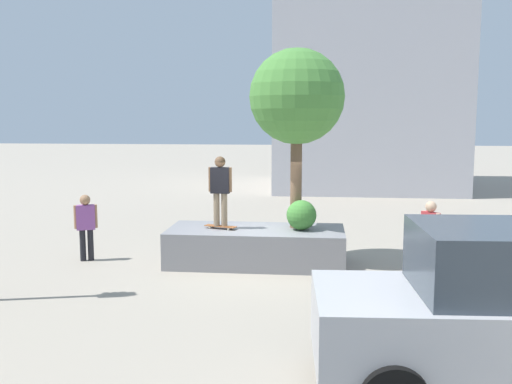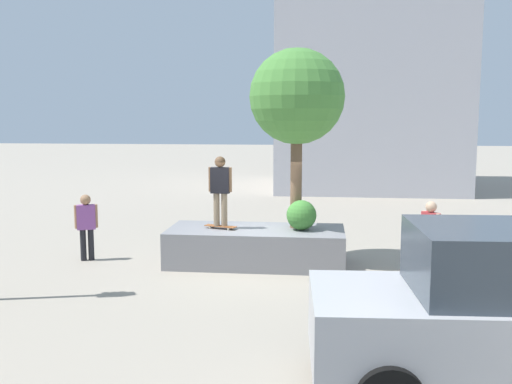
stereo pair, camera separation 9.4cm
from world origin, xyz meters
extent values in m
plane|color=#9E9384|center=(0.00, 0.00, 0.00)|extent=(120.00, 120.00, 0.00)
cube|color=gray|center=(-0.02, -0.32, 0.44)|extent=(4.26, 1.85, 0.88)
cylinder|color=brown|center=(-0.97, -0.59, 2.15)|extent=(0.28, 0.28, 2.55)
sphere|color=#4C8C3D|center=(-0.97, -0.59, 4.06)|extent=(2.29, 2.29, 2.29)
sphere|color=#2D6628|center=(-1.00, -0.74, 1.11)|extent=(0.46, 0.46, 0.46)
sphere|color=#3D7A33|center=(-1.12, -0.30, 1.24)|extent=(0.72, 0.72, 0.72)
cube|color=brown|center=(0.83, -0.22, 0.94)|extent=(0.83, 0.45, 0.02)
sphere|color=beige|center=(0.56, -0.22, 0.91)|extent=(0.06, 0.06, 0.06)
sphere|color=beige|center=(0.62, -0.06, 0.91)|extent=(0.06, 0.06, 0.06)
sphere|color=beige|center=(1.05, -0.38, 0.91)|extent=(0.06, 0.06, 0.06)
sphere|color=beige|center=(1.10, -0.22, 0.91)|extent=(0.06, 0.06, 0.06)
cylinder|color=#847056|center=(0.93, -0.23, 1.35)|extent=(0.15, 0.15, 0.80)
cylinder|color=#847056|center=(0.74, -0.22, 1.35)|extent=(0.15, 0.15, 0.80)
cube|color=black|center=(0.83, -0.22, 2.06)|extent=(0.46, 0.21, 0.63)
cylinder|color=brown|center=(1.07, -0.23, 2.08)|extent=(0.10, 0.10, 0.59)
cylinder|color=brown|center=(0.60, -0.21, 2.08)|extent=(0.10, 0.10, 0.59)
sphere|color=brown|center=(0.83, -0.22, 2.51)|extent=(0.26, 0.26, 0.26)
cube|color=#B7B7BC|center=(-3.85, 6.01, 0.88)|extent=(4.87, 2.25, 0.95)
cylinder|color=black|center=(-2.27, 5.09, 0.41)|extent=(0.82, 0.28, 0.81)
cylinder|color=#8C9EB7|center=(-4.15, 0.01, 0.39)|extent=(0.14, 0.14, 0.79)
cylinder|color=#8C9EB7|center=(-4.05, -0.15, 0.39)|extent=(0.14, 0.14, 0.79)
cube|color=#B23338|center=(-4.10, -0.07, 1.09)|extent=(0.39, 0.48, 0.61)
cylinder|color=#D8AD8C|center=(-4.22, 0.13, 1.11)|extent=(0.10, 0.10, 0.58)
cylinder|color=#D8AD8C|center=(-3.98, -0.27, 1.11)|extent=(0.10, 0.10, 0.58)
sphere|color=#D8AD8C|center=(-4.10, -0.07, 1.53)|extent=(0.26, 0.26, 0.26)
cylinder|color=navy|center=(-3.70, 2.43, 0.39)|extent=(0.14, 0.14, 0.78)
cylinder|color=navy|center=(-3.58, 2.28, 0.39)|extent=(0.14, 0.14, 0.78)
cube|color=silver|center=(-3.64, 2.35, 1.09)|extent=(0.42, 0.46, 0.61)
cylinder|color=#D8AD8C|center=(-3.79, 2.53, 1.11)|extent=(0.10, 0.10, 0.58)
cylinder|color=#D8AD8C|center=(-3.50, 2.17, 1.11)|extent=(0.10, 0.10, 0.58)
sphere|color=#D8AD8C|center=(-3.64, 2.35, 1.52)|extent=(0.26, 0.26, 0.26)
cylinder|color=black|center=(4.14, -0.26, 0.40)|extent=(0.14, 0.14, 0.79)
cylinder|color=black|center=(4.32, -0.19, 0.40)|extent=(0.14, 0.14, 0.79)
cube|color=#8C4C99|center=(4.23, -0.22, 1.10)|extent=(0.48, 0.34, 0.62)
cylinder|color=#9E7251|center=(4.01, -0.31, 1.12)|extent=(0.10, 0.10, 0.58)
cylinder|color=#9E7251|center=(4.45, -0.14, 1.12)|extent=(0.10, 0.10, 0.58)
sphere|color=#9E7251|center=(4.23, -0.22, 1.54)|extent=(0.26, 0.26, 0.26)
cube|color=#B2B2BC|center=(-3.87, -16.37, 8.01)|extent=(8.81, 7.91, 16.02)
camera|label=1|loc=(-1.46, 13.41, 3.59)|focal=40.58mm
camera|label=2|loc=(-1.55, 13.40, 3.59)|focal=40.58mm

